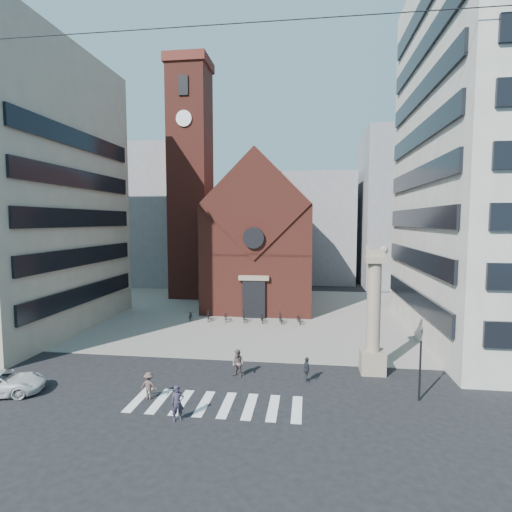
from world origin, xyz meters
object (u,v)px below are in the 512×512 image
at_px(pedestrian_0, 177,403).
at_px(pedestrian_2, 307,369).
at_px(traffic_light, 420,362).
at_px(scooter_0, 191,315).
at_px(white_car, 0,383).
at_px(pedestrian_1, 238,363).
at_px(lion_column, 373,322).

height_order(pedestrian_0, pedestrian_2, pedestrian_0).
relative_size(traffic_light, pedestrian_0, 2.33).
height_order(traffic_light, scooter_0, traffic_light).
distance_m(white_car, pedestrian_0, 11.56).
xyz_separation_m(pedestrian_1, scooter_0, (-7.47, 14.07, -0.38)).
bearing_deg(lion_column, pedestrian_2, -154.40).
bearing_deg(lion_column, traffic_light, -63.54).
xyz_separation_m(lion_column, traffic_light, (1.99, -4.00, -1.17)).
height_order(pedestrian_2, scooter_0, pedestrian_2).
relative_size(traffic_light, pedestrian_1, 2.35).
xyz_separation_m(lion_column, white_car, (-22.40, -6.41, -2.78)).
distance_m(pedestrian_1, scooter_0, 15.94).
distance_m(lion_column, pedestrian_1, 9.46).
bearing_deg(pedestrian_0, traffic_light, -7.72).
distance_m(white_car, pedestrian_2, 18.50).
xyz_separation_m(white_car, pedestrian_2, (17.99, 4.30, 0.11)).
height_order(traffic_light, pedestrian_2, traffic_light).
bearing_deg(pedestrian_2, traffic_light, -119.64).
relative_size(traffic_light, pedestrian_2, 2.71).
xyz_separation_m(pedestrian_2, scooter_0, (-11.96, 14.24, -0.26)).
relative_size(lion_column, scooter_0, 4.71).
xyz_separation_m(pedestrian_0, pedestrian_2, (6.55, 5.93, -0.13)).
height_order(lion_column, traffic_light, lion_column).
bearing_deg(pedestrian_0, white_car, 146.85).
bearing_deg(lion_column, pedestrian_1, -167.69).
relative_size(white_car, pedestrian_0, 2.66).
distance_m(white_car, scooter_0, 19.50).
bearing_deg(pedestrian_2, lion_column, -77.60).
xyz_separation_m(white_car, pedestrian_1, (13.50, 4.47, 0.23)).
bearing_deg(white_car, scooter_0, -35.51).
distance_m(lion_column, traffic_light, 4.62).
xyz_separation_m(white_car, pedestrian_0, (11.44, -1.63, 0.24)).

